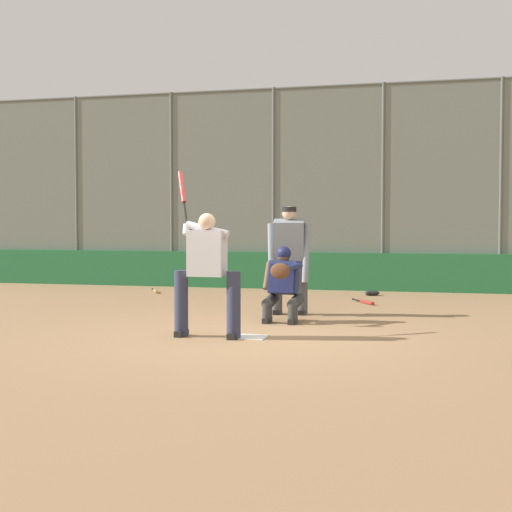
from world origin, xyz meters
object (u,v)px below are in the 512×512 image
Objects in this scene: catcher_behind_plate at (283,283)px; umpire_home at (289,256)px; batter_at_plate at (207,270)px; spare_bat_near_backstop at (365,302)px; spare_bat_by_padding at (155,291)px; fielding_glove_on_dirt at (372,293)px.

umpire_home is at bearing -82.18° from catcher_behind_plate.
batter_at_plate reaches higher than spare_bat_near_backstop.
catcher_behind_plate is at bearing -50.73° from spare_bat_near_backstop.
spare_bat_by_padding is at bearing -47.71° from umpire_home.
umpire_home reaches higher than spare_bat_by_padding.
batter_at_plate is 3.06× the size of spare_bat_by_padding.
spare_bat_near_backstop is (-1.71, -4.60, -0.88)m from batter_at_plate.
umpire_home is 3.86m from fielding_glove_on_dirt.
spare_bat_by_padding is (3.03, -5.73, -0.88)m from batter_at_plate.
batter_at_plate is 4.98m from spare_bat_near_backstop.
fielding_glove_on_dirt is (0.00, -1.60, 0.02)m from spare_bat_near_backstop.
fielding_glove_on_dirt is at bearing 148.71° from spare_bat_near_backstop.
umpire_home is 2.46× the size of spare_bat_by_padding.
batter_at_plate is 2.69m from umpire_home.
catcher_behind_plate is 4.65m from fielding_glove_on_dirt.
spare_bat_by_padding is 2.45× the size of fielding_glove_on_dirt.
spare_bat_near_backstop is (-1.02, -2.90, -0.58)m from catcher_behind_plate.
catcher_behind_plate reaches higher than spare_bat_by_padding.
fielding_glove_on_dirt is (-1.02, -4.50, -0.56)m from catcher_behind_plate.
fielding_glove_on_dirt is (-4.74, -0.46, 0.02)m from spare_bat_by_padding.
batter_at_plate is 1.86m from catcher_behind_plate.
umpire_home reaches higher than catcher_behind_plate.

